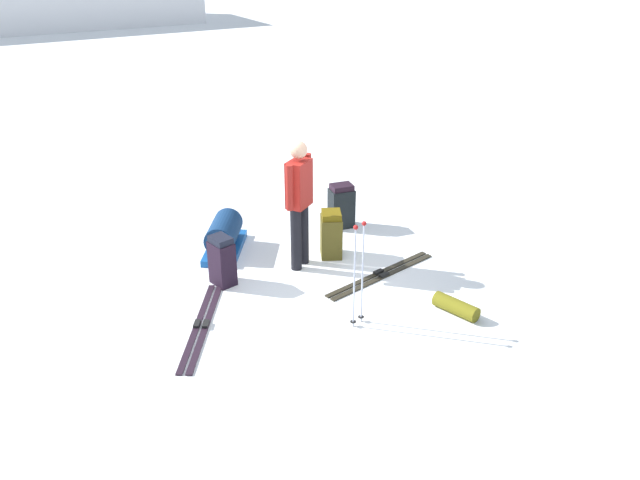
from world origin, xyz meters
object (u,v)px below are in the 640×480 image
(backpack_small_spare, at_px, (222,261))
(ski_poles_planted_near, at_px, (359,270))
(backpack_bright, at_px, (331,234))
(skier_standing, at_px, (299,198))
(backpack_large_dark, at_px, (341,206))
(ski_pair_far, at_px, (202,325))
(sleeping_mat_rolled, at_px, (456,307))
(ski_pair_near, at_px, (381,275))
(gear_sled, at_px, (224,236))

(backpack_small_spare, height_order, ski_poles_planted_near, ski_poles_planted_near)
(backpack_bright, bearing_deg, skier_standing, -175.11)
(backpack_large_dark, bearing_deg, backpack_bright, -129.96)
(ski_pair_far, distance_m, sleeping_mat_rolled, 2.91)
(ski_pair_near, bearing_deg, gear_sled, 131.24)
(ski_pair_near, height_order, sleeping_mat_rolled, sleeping_mat_rolled)
(gear_sled, bearing_deg, backpack_large_dark, -3.60)
(ski_poles_planted_near, xyz_separation_m, sleeping_mat_rolled, (1.10, -0.39, -0.60))
(ski_pair_far, relative_size, backpack_bright, 2.48)
(ski_pair_near, height_order, ski_pair_far, same)
(ski_pair_far, height_order, backpack_small_spare, backpack_small_spare)
(skier_standing, height_order, ski_poles_planted_near, skier_standing)
(gear_sled, bearing_deg, ski_pair_far, -120.53)
(ski_pair_near, relative_size, backpack_large_dark, 2.69)
(skier_standing, distance_m, backpack_large_dark, 1.51)
(skier_standing, bearing_deg, backpack_large_dark, 34.93)
(ski_pair_near, xyz_separation_m, ski_poles_planted_near, (-0.88, -0.78, 0.68))
(skier_standing, bearing_deg, backpack_bright, 4.89)
(backpack_small_spare, distance_m, sleeping_mat_rolled, 2.87)
(ski_pair_near, xyz_separation_m, sleeping_mat_rolled, (0.23, -1.17, 0.08))
(backpack_bright, distance_m, sleeping_mat_rolled, 2.05)
(ski_poles_planted_near, bearing_deg, sleeping_mat_rolled, -19.30)
(sleeping_mat_rolled, bearing_deg, backpack_bright, 103.91)
(backpack_bright, height_order, gear_sled, backpack_bright)
(gear_sled, bearing_deg, sleeping_mat_rolled, -59.27)
(ski_pair_near, distance_m, backpack_large_dark, 1.62)
(skier_standing, distance_m, backpack_small_spare, 1.24)
(ski_pair_far, distance_m, ski_poles_planted_near, 1.87)
(backpack_bright, bearing_deg, sleeping_mat_rolled, -76.09)
(gear_sled, xyz_separation_m, sleeping_mat_rolled, (1.68, -2.83, -0.13))
(ski_pair_far, distance_m, backpack_large_dark, 3.17)
(ski_pair_near, relative_size, backpack_bright, 2.78)
(ski_pair_near, bearing_deg, ski_pair_far, 178.94)
(backpack_bright, bearing_deg, backpack_small_spare, 179.38)
(backpack_small_spare, height_order, gear_sled, backpack_small_spare)
(sleeping_mat_rolled, bearing_deg, backpack_small_spare, 135.81)
(backpack_small_spare, relative_size, ski_poles_planted_near, 0.52)
(ski_pair_near, distance_m, ski_pair_far, 2.41)
(ski_pair_near, relative_size, ski_poles_planted_near, 1.43)
(skier_standing, height_order, backpack_small_spare, skier_standing)
(skier_standing, distance_m, backpack_bright, 0.81)
(ski_pair_far, bearing_deg, backpack_small_spare, 53.07)
(backpack_large_dark, xyz_separation_m, backpack_small_spare, (-2.18, -0.72, -0.01))
(sleeping_mat_rolled, bearing_deg, ski_poles_planted_near, 160.70)
(ski_pair_near, distance_m, backpack_small_spare, 2.03)
(skier_standing, bearing_deg, gear_sled, 127.67)
(ski_poles_planted_near, relative_size, sleeping_mat_rolled, 2.26)
(ski_pair_near, xyz_separation_m, ski_pair_far, (-2.41, 0.04, 0.00))
(ski_pair_near, relative_size, ski_pair_far, 1.12)
(backpack_small_spare, bearing_deg, sleeping_mat_rolled, -44.19)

